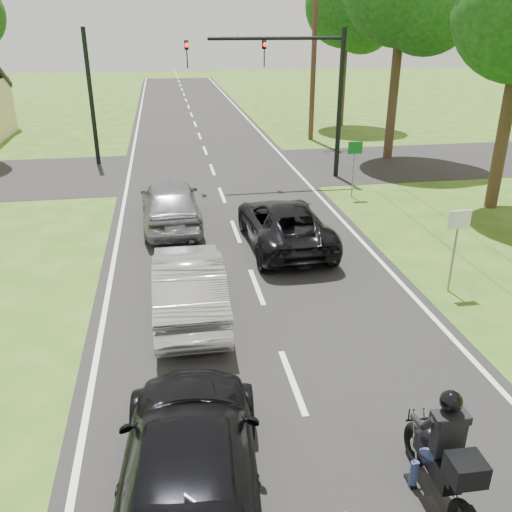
{
  "coord_description": "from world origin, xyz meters",
  "views": [
    {
      "loc": [
        -2.07,
        -8.13,
        6.2
      ],
      "look_at": [
        -0.18,
        3.0,
        1.3
      ],
      "focal_mm": 38.0,
      "sensor_mm": 36.0,
      "label": 1
    }
  ],
  "objects_px": {
    "silver_suv": "(171,203)",
    "utility_pole_far": "(314,44)",
    "sign_white": "(458,231)",
    "dark_suv": "(284,224)",
    "sign_green": "(355,156)",
    "dark_car_behind": "(190,467)",
    "silver_sedan": "(189,284)",
    "motorcycle_rider": "(444,464)",
    "traffic_signal": "(297,78)"
  },
  "relations": [
    {
      "from": "silver_sedan",
      "to": "sign_white",
      "type": "relative_size",
      "value": 2.08
    },
    {
      "from": "motorcycle_rider",
      "to": "sign_green",
      "type": "relative_size",
      "value": 1.03
    },
    {
      "from": "dark_suv",
      "to": "sign_white",
      "type": "height_order",
      "value": "sign_white"
    },
    {
      "from": "utility_pole_far",
      "to": "sign_white",
      "type": "bearing_deg",
      "value": -94.51
    },
    {
      "from": "sign_white",
      "to": "sign_green",
      "type": "distance_m",
      "value": 8.0
    },
    {
      "from": "motorcycle_rider",
      "to": "silver_sedan",
      "type": "height_order",
      "value": "motorcycle_rider"
    },
    {
      "from": "sign_white",
      "to": "dark_suv",
      "type": "bearing_deg",
      "value": 133.1
    },
    {
      "from": "dark_suv",
      "to": "dark_car_behind",
      "type": "distance_m",
      "value": 9.74
    },
    {
      "from": "silver_sedan",
      "to": "silver_suv",
      "type": "xyz_separation_m",
      "value": [
        -0.26,
        5.97,
        0.05
      ]
    },
    {
      "from": "dark_suv",
      "to": "sign_white",
      "type": "distance_m",
      "value": 5.09
    },
    {
      "from": "motorcycle_rider",
      "to": "sign_white",
      "type": "height_order",
      "value": "sign_white"
    },
    {
      "from": "silver_suv",
      "to": "utility_pole_far",
      "type": "relative_size",
      "value": 0.46
    },
    {
      "from": "dark_car_behind",
      "to": "sign_white",
      "type": "height_order",
      "value": "sign_white"
    },
    {
      "from": "motorcycle_rider",
      "to": "dark_suv",
      "type": "relative_size",
      "value": 0.45
    },
    {
      "from": "silver_suv",
      "to": "dark_suv",
      "type": "bearing_deg",
      "value": 143.56
    },
    {
      "from": "traffic_signal",
      "to": "sign_white",
      "type": "bearing_deg",
      "value": -82.95
    },
    {
      "from": "dark_suv",
      "to": "utility_pole_far",
      "type": "relative_size",
      "value": 0.48
    },
    {
      "from": "sign_white",
      "to": "sign_green",
      "type": "bearing_deg",
      "value": 88.57
    },
    {
      "from": "silver_sedan",
      "to": "utility_pole_far",
      "type": "height_order",
      "value": "utility_pole_far"
    },
    {
      "from": "silver_suv",
      "to": "utility_pole_far",
      "type": "distance_m",
      "value": 16.04
    },
    {
      "from": "motorcycle_rider",
      "to": "sign_white",
      "type": "distance_m",
      "value": 6.97
    },
    {
      "from": "silver_sedan",
      "to": "utility_pole_far",
      "type": "bearing_deg",
      "value": -112.37
    },
    {
      "from": "dark_suv",
      "to": "traffic_signal",
      "type": "bearing_deg",
      "value": -106.76
    },
    {
      "from": "dark_car_behind",
      "to": "traffic_signal",
      "type": "xyz_separation_m",
      "value": [
        5.36,
        16.53,
        3.42
      ]
    },
    {
      "from": "dark_car_behind",
      "to": "traffic_signal",
      "type": "height_order",
      "value": "traffic_signal"
    },
    {
      "from": "utility_pole_far",
      "to": "silver_sedan",
      "type": "bearing_deg",
      "value": -112.62
    },
    {
      "from": "sign_white",
      "to": "silver_suv",
      "type": "bearing_deg",
      "value": 138.52
    },
    {
      "from": "silver_sedan",
      "to": "sign_white",
      "type": "bearing_deg",
      "value": -179.39
    },
    {
      "from": "silver_suv",
      "to": "dark_car_behind",
      "type": "relative_size",
      "value": 0.95
    },
    {
      "from": "silver_sedan",
      "to": "utility_pole_far",
      "type": "distance_m",
      "value": 21.1
    },
    {
      "from": "dark_car_behind",
      "to": "utility_pole_far",
      "type": "xyz_separation_m",
      "value": [
        8.22,
        24.53,
        4.37
      ]
    },
    {
      "from": "dark_car_behind",
      "to": "traffic_signal",
      "type": "distance_m",
      "value": 17.71
    },
    {
      "from": "sign_green",
      "to": "silver_suv",
      "type": "bearing_deg",
      "value": -163.27
    },
    {
      "from": "dark_suv",
      "to": "sign_white",
      "type": "bearing_deg",
      "value": 131.98
    },
    {
      "from": "traffic_signal",
      "to": "sign_white",
      "type": "xyz_separation_m",
      "value": [
        1.36,
        -11.02,
        -2.54
      ]
    },
    {
      "from": "silver_suv",
      "to": "dark_car_behind",
      "type": "height_order",
      "value": "silver_suv"
    },
    {
      "from": "dark_car_behind",
      "to": "utility_pole_far",
      "type": "height_order",
      "value": "utility_pole_far"
    },
    {
      "from": "dark_suv",
      "to": "utility_pole_far",
      "type": "xyz_separation_m",
      "value": [
        4.92,
        15.36,
        4.4
      ]
    },
    {
      "from": "dark_suv",
      "to": "silver_sedan",
      "type": "xyz_separation_m",
      "value": [
        -3.02,
        -3.7,
        0.06
      ]
    },
    {
      "from": "motorcycle_rider",
      "to": "traffic_signal",
      "type": "relative_size",
      "value": 0.34
    },
    {
      "from": "dark_car_behind",
      "to": "traffic_signal",
      "type": "relative_size",
      "value": 0.76
    },
    {
      "from": "dark_car_behind",
      "to": "sign_white",
      "type": "bearing_deg",
      "value": -135.95
    },
    {
      "from": "silver_suv",
      "to": "sign_white",
      "type": "height_order",
      "value": "sign_white"
    },
    {
      "from": "traffic_signal",
      "to": "utility_pole_far",
      "type": "height_order",
      "value": "utility_pole_far"
    },
    {
      "from": "silver_sedan",
      "to": "utility_pole_far",
      "type": "relative_size",
      "value": 0.44
    },
    {
      "from": "silver_suv",
      "to": "utility_pole_far",
      "type": "bearing_deg",
      "value": -123.85
    },
    {
      "from": "silver_sedan",
      "to": "dark_car_behind",
      "type": "height_order",
      "value": "silver_sedan"
    },
    {
      "from": "dark_suv",
      "to": "dark_car_behind",
      "type": "relative_size",
      "value": 1.0
    },
    {
      "from": "traffic_signal",
      "to": "sign_green",
      "type": "distance_m",
      "value": 4.24
    },
    {
      "from": "dark_suv",
      "to": "utility_pole_far",
      "type": "distance_m",
      "value": 16.72
    }
  ]
}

